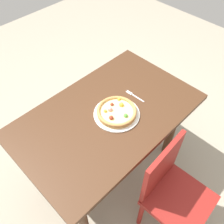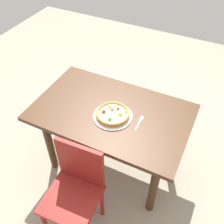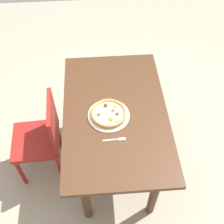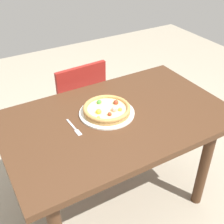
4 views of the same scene
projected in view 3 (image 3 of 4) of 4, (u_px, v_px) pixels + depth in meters
name	position (u px, v px, depth m)	size (l,w,h in m)	color
ground_plane	(115.00, 160.00, 2.80)	(6.00, 6.00, 0.00)	#9E937F
dining_table	(115.00, 121.00, 2.29)	(1.31, 0.81, 0.77)	#472B19
chair_near	(42.00, 137.00, 2.40)	(0.42, 0.42, 0.87)	maroon
plate	(109.00, 115.00, 2.16)	(0.32, 0.32, 0.01)	silver
pizza	(109.00, 113.00, 2.14)	(0.28, 0.28, 0.05)	#B78447
fork	(116.00, 139.00, 2.03)	(0.02, 0.17, 0.00)	silver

